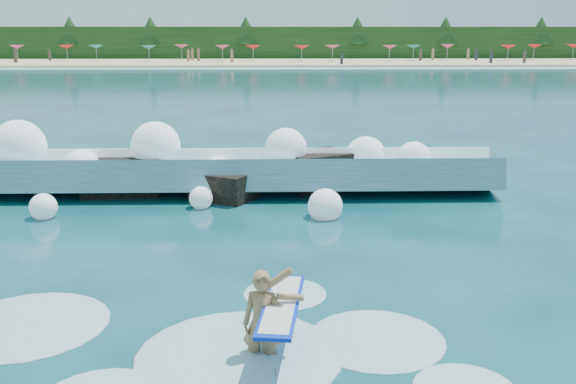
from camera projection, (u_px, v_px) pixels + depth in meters
name	position (u px, v px, depth m)	size (l,w,h in m)	color
ground	(213.00, 278.00, 12.38)	(200.00, 200.00, 0.00)	#072F3B
beach	(263.00, 63.00, 87.89)	(140.00, 20.00, 0.40)	tan
wet_band	(262.00, 69.00, 77.27)	(140.00, 5.00, 0.08)	silver
treeline	(263.00, 44.00, 97.01)	(140.00, 4.00, 5.00)	black
breaking_wave	(187.00, 173.00, 18.97)	(18.04, 2.81, 1.55)	teal
rock_cluster	(213.00, 178.00, 18.85)	(8.00, 3.22, 1.28)	black
surfer_with_board	(267.00, 320.00, 9.27)	(0.99, 2.82, 1.60)	#966A46
wave_spray	(159.00, 157.00, 18.59)	(15.05, 4.42, 2.29)	white
surf_foam	(201.00, 345.00, 9.75)	(8.59, 5.11, 0.15)	silver
beach_umbrellas	(263.00, 47.00, 89.22)	(110.03, 6.76, 0.50)	#C53A6C
beachgoers	(202.00, 58.00, 82.40)	(104.85, 10.80, 1.93)	#3F332D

